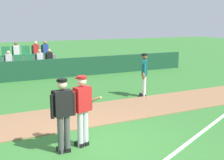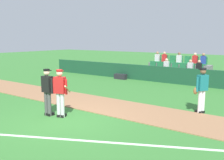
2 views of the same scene
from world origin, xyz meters
The scene contains 8 objects.
ground_plane centered at (0.00, 0.00, 0.00)m, with size 80.00×80.00×0.00m, color #387A33.
infield_dirt_path centered at (0.00, 2.41, 0.01)m, with size 28.00×2.33×0.03m, color #9E704C.
foul_line_chalk centered at (3.00, -0.50, 0.01)m, with size 12.00×0.10×0.01m, color white.
dugout_fence centered at (0.00, 9.20, 0.52)m, with size 20.00×0.16×1.05m, color #19472D.
stadium_bleachers centered at (0.01, 10.66, 0.53)m, with size 4.45×2.10×1.90m.
batter_red_jersey centered at (-0.23, 0.15, 0.97)m, with size 0.74×0.69×1.76m.
umpire_home_plate centered at (-0.76, 0.03, 1.00)m, with size 0.59×0.31×1.76m.
runner_teal_jersey centered at (3.78, 3.65, 0.96)m, with size 0.47×0.59×1.76m.
Camera 1 is at (-2.68, -6.32, 3.03)m, focal length 47.65 mm.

